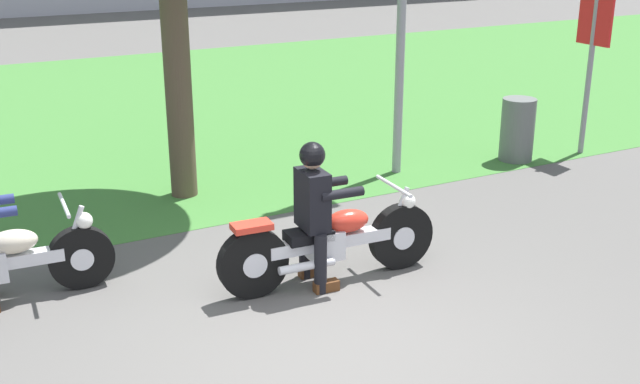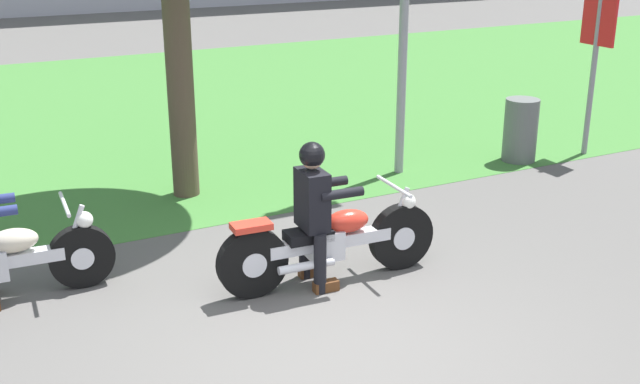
% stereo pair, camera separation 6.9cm
% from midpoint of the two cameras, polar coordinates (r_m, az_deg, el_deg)
% --- Properties ---
extents(ground, '(120.00, 120.00, 0.00)m').
position_cam_midpoint_polar(ground, '(6.48, 1.12, -11.53)').
color(ground, '#565451').
extents(grass_verge, '(60.00, 12.00, 0.01)m').
position_cam_midpoint_polar(grass_verge, '(14.53, -16.22, 5.39)').
color(grass_verge, '#3D7533').
rests_on(grass_verge, ground).
extents(motorcycle_lead, '(2.23, 0.66, 0.89)m').
position_cam_midpoint_polar(motorcycle_lead, '(7.46, 1.03, -3.70)').
color(motorcycle_lead, black).
rests_on(motorcycle_lead, ground).
extents(rider_lead, '(0.56, 0.48, 1.41)m').
position_cam_midpoint_polar(rider_lead, '(7.24, -0.17, -0.81)').
color(rider_lead, black).
rests_on(rider_lead, ground).
extents(trash_can, '(0.48, 0.48, 0.90)m').
position_cam_midpoint_polar(trash_can, '(11.57, 14.53, 4.37)').
color(trash_can, '#595E5B').
rests_on(trash_can, ground).
extents(sign_banner, '(0.08, 0.60, 2.60)m').
position_cam_midpoint_polar(sign_banner, '(11.96, 19.66, 10.59)').
color(sign_banner, gray).
rests_on(sign_banner, ground).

